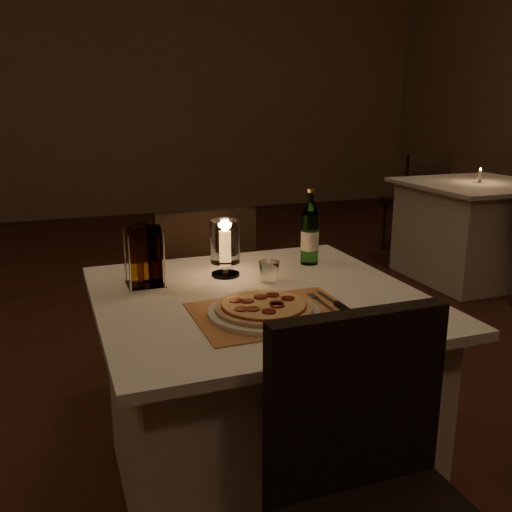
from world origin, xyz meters
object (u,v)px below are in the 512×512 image
object	(u,v)px
chair_far	(201,285)
water_bottle	(310,234)
hurricane_candle	(225,244)
main_table	(258,398)
tumbler	(269,272)
plate	(264,312)
neighbor_table_right	(474,230)
pizza	(264,307)
chair_near	(376,484)

from	to	relation	value
chair_far	water_bottle	world-z (taller)	water_bottle
chair_far	hurricane_candle	xyz separation A→B (m)	(-0.04, -0.49, 0.31)
water_bottle	hurricane_candle	bearing A→B (deg)	-173.38
main_table	hurricane_candle	world-z (taller)	hurricane_candle
tumbler	plate	bearing A→B (deg)	-114.17
chair_far	neighbor_table_right	distance (m)	2.67
water_bottle	hurricane_candle	world-z (taller)	water_bottle
chair_far	water_bottle	size ratio (longest dim) A/B	3.22
pizza	hurricane_candle	distance (m)	0.41
chair_near	plate	xyz separation A→B (m)	(-0.05, 0.53, 0.20)
chair_near	tumbler	bearing A→B (deg)	84.49
chair_far	neighbor_table_right	xyz separation A→B (m)	(2.43, 1.09, -0.18)
main_table	plate	distance (m)	0.42
main_table	water_bottle	xyz separation A→B (m)	(0.30, 0.26, 0.48)
chair_far	tumbler	world-z (taller)	chair_far
plate	pizza	world-z (taller)	pizza
main_table	chair_far	size ratio (longest dim) A/B	1.11
plate	neighbor_table_right	distance (m)	3.20
hurricane_candle	pizza	bearing A→B (deg)	-91.64
water_bottle	neighbor_table_right	xyz separation A→B (m)	(2.13, 1.54, -0.48)
hurricane_candle	plate	bearing A→B (deg)	-91.61
chair_near	neighbor_table_right	size ratio (longest dim) A/B	0.90
main_table	hurricane_candle	distance (m)	0.53
chair_near	main_table	bearing A→B (deg)	90.00
main_table	tumbler	xyz separation A→B (m)	(0.08, 0.11, 0.40)
main_table	chair_near	world-z (taller)	chair_near
main_table	hurricane_candle	size ratio (longest dim) A/B	5.07
tumbler	chair_far	bearing A→B (deg)	97.46
chair_near	chair_far	xyz separation A→B (m)	(0.00, 1.43, 0.00)
neighbor_table_right	chair_far	bearing A→B (deg)	-155.86
pizza	water_bottle	world-z (taller)	water_bottle
neighbor_table_right	hurricane_candle	bearing A→B (deg)	-147.38
plate	neighbor_table_right	size ratio (longest dim) A/B	0.32
chair_far	hurricane_candle	bearing A→B (deg)	-94.50
plate	hurricane_candle	bearing A→B (deg)	88.39
plate	water_bottle	xyz separation A→B (m)	(0.35, 0.44, 0.10)
chair_near	chair_far	bearing A→B (deg)	90.00
water_bottle	tumbler	bearing A→B (deg)	-145.23
plate	hurricane_candle	size ratio (longest dim) A/B	1.62
tumbler	hurricane_candle	xyz separation A→B (m)	(-0.12, 0.12, 0.08)
chair_far	hurricane_candle	distance (m)	0.58
chair_near	neighbor_table_right	xyz separation A→B (m)	(2.43, 2.52, -0.18)
tumbler	neighbor_table_right	xyz separation A→B (m)	(2.35, 1.69, -0.40)
neighbor_table_right	main_table	bearing A→B (deg)	-143.42
main_table	tumbler	bearing A→B (deg)	53.74
chair_far	water_bottle	xyz separation A→B (m)	(0.30, -0.45, 0.30)
main_table	tumbler	world-z (taller)	tumbler
tumbler	water_bottle	xyz separation A→B (m)	(0.22, 0.15, 0.08)
plate	tumbler	xyz separation A→B (m)	(0.13, 0.29, 0.02)
pizza	neighbor_table_right	size ratio (longest dim) A/B	0.28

